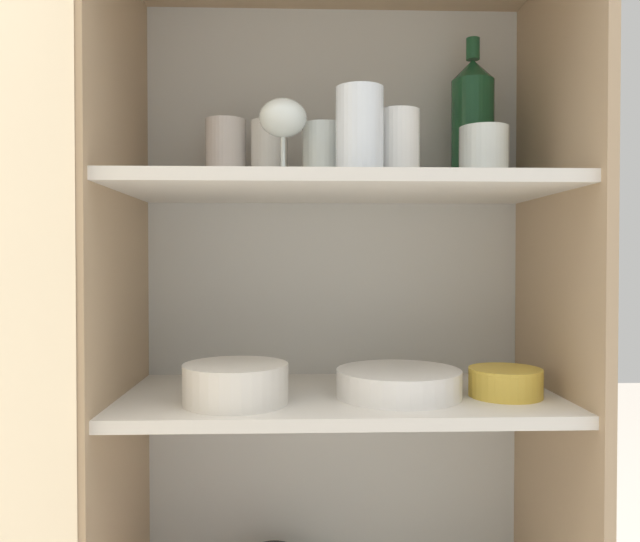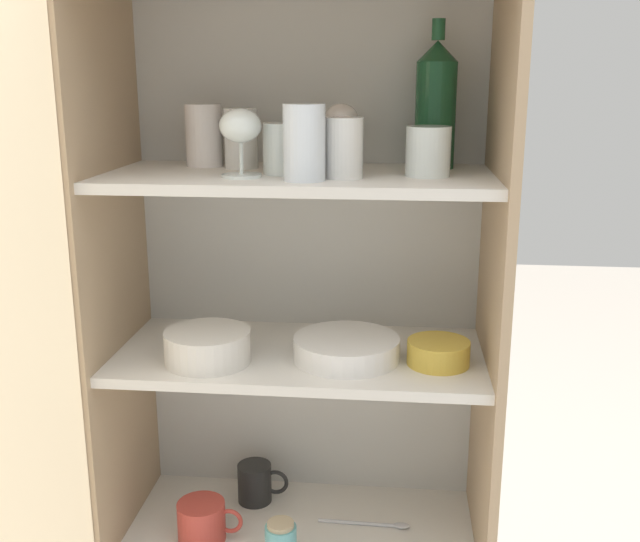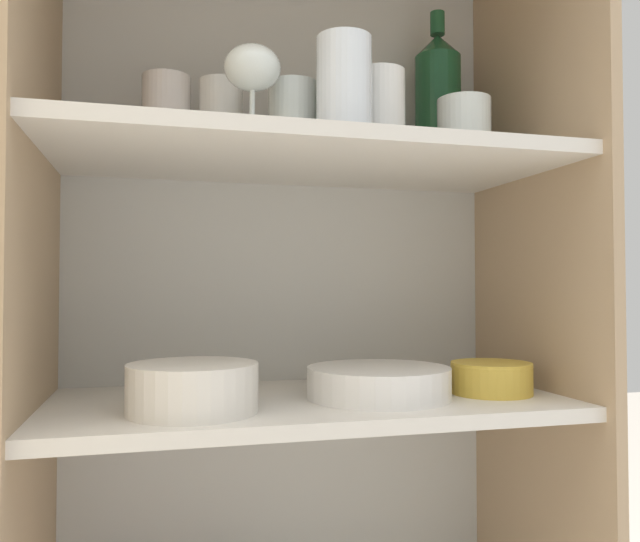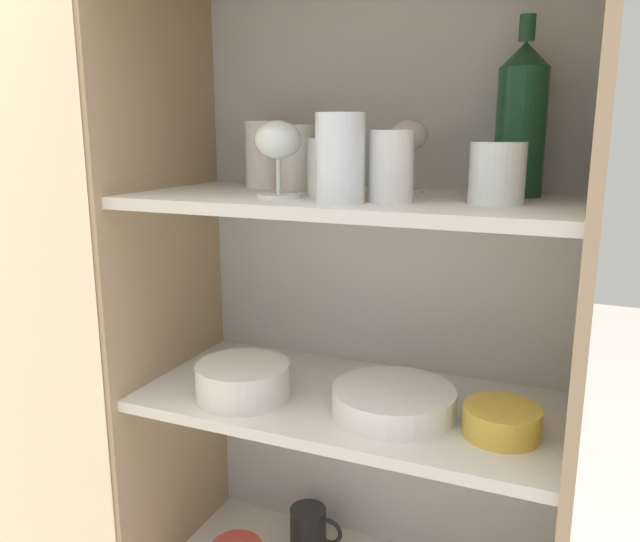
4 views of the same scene
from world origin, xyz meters
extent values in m
cube|color=silver|center=(0.00, 0.36, 0.74)|extent=(0.77, 0.02, 1.49)
cube|color=tan|center=(-0.38, 0.18, 0.74)|extent=(0.02, 0.39, 1.49)
cube|color=tan|center=(0.38, 0.18, 0.74)|extent=(0.02, 0.39, 1.49)
cube|color=silver|center=(0.00, 0.18, 0.75)|extent=(0.73, 0.35, 0.02)
cube|color=silver|center=(0.00, 0.18, 1.11)|extent=(0.73, 0.35, 0.02)
cylinder|color=white|center=(0.24, 0.15, 1.17)|extent=(0.08, 0.08, 0.09)
cylinder|color=white|center=(0.09, 0.12, 1.18)|extent=(0.07, 0.07, 0.11)
cylinder|color=silver|center=(-0.20, 0.26, 1.19)|extent=(0.07, 0.07, 0.12)
cylinder|color=white|center=(0.02, 0.07, 1.19)|extent=(0.07, 0.07, 0.13)
cylinder|color=white|center=(-0.12, 0.24, 1.18)|extent=(0.07, 0.07, 0.12)
cylinder|color=white|center=(-0.03, 0.16, 1.17)|extent=(0.07, 0.07, 0.09)
cylinder|color=white|center=(-0.09, 0.11, 1.13)|extent=(0.07, 0.07, 0.01)
cylinder|color=white|center=(-0.09, 0.11, 1.16)|extent=(0.01, 0.01, 0.06)
ellipsoid|color=white|center=(-0.09, 0.11, 1.22)|extent=(0.08, 0.08, 0.06)
cylinder|color=silver|center=(0.07, 0.28, 1.13)|extent=(0.06, 0.06, 0.01)
cylinder|color=silver|center=(0.07, 0.28, 1.16)|extent=(0.01, 0.01, 0.07)
ellipsoid|color=silver|center=(0.07, 0.28, 1.22)|extent=(0.07, 0.07, 0.05)
cylinder|color=#194728|center=(0.26, 0.28, 1.23)|extent=(0.08, 0.08, 0.20)
cone|color=#194728|center=(0.26, 0.28, 1.35)|extent=(0.08, 0.08, 0.04)
cylinder|color=#194728|center=(0.26, 0.28, 1.39)|extent=(0.03, 0.03, 0.04)
cylinder|color=white|center=(0.10, 0.14, 0.77)|extent=(0.21, 0.21, 0.01)
cylinder|color=white|center=(0.10, 0.14, 0.78)|extent=(0.21, 0.21, 0.01)
cylinder|color=white|center=(0.10, 0.14, 0.79)|extent=(0.21, 0.21, 0.01)
cylinder|color=white|center=(0.10, 0.14, 0.80)|extent=(0.21, 0.21, 0.01)
cylinder|color=white|center=(0.10, 0.14, 0.80)|extent=(0.21, 0.21, 0.01)
cylinder|color=silver|center=(-0.17, 0.10, 0.80)|extent=(0.17, 0.17, 0.06)
torus|color=silver|center=(-0.17, 0.10, 0.82)|extent=(0.17, 0.17, 0.01)
cylinder|color=gold|center=(0.27, 0.14, 0.79)|extent=(0.12, 0.12, 0.05)
torus|color=gold|center=(0.27, 0.14, 0.81)|extent=(0.12, 0.12, 0.01)
cylinder|color=black|center=(-0.12, 0.27, 0.41)|extent=(0.08, 0.08, 0.09)
torus|color=black|center=(-0.07, 0.27, 0.41)|extent=(0.06, 0.01, 0.06)
camera|label=1|loc=(-0.07, -0.89, 0.99)|focal=35.00mm
camera|label=2|loc=(0.19, -1.23, 1.31)|focal=42.00mm
camera|label=3|loc=(-0.21, -0.71, 0.92)|focal=35.00mm
camera|label=4|loc=(0.36, -0.80, 1.23)|focal=35.00mm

